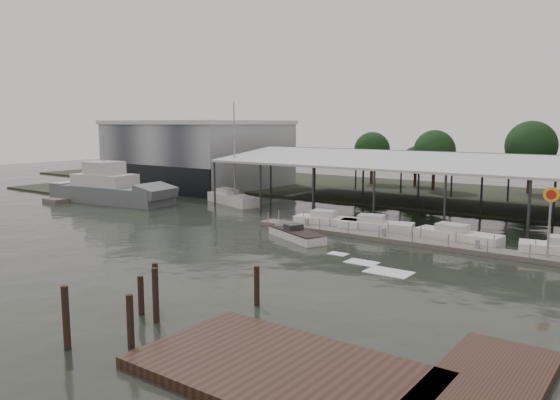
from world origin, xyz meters
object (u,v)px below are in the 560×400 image
Objects in this scene: grey_trawler at (112,190)px; speedboat_underway at (293,233)px; shell_fuel_sign at (550,209)px; white_sailboat at (233,199)px.

speedboat_underway is at bearing -15.36° from grey_trawler.
speedboat_underway is (31.40, -4.29, -1.19)m from grey_trawler.
shell_fuel_sign is 38.88m from white_sailboat.
white_sailboat reaches higher than shell_fuel_sign.
shell_fuel_sign is at bearing -8.01° from grey_trawler.
shell_fuel_sign is at bearing 6.28° from white_sailboat.
shell_fuel_sign is 20.57m from speedboat_underway.
shell_fuel_sign is 0.32× the size of speedboat_underway.
shell_fuel_sign is at bearing -144.14° from speedboat_underway.
grey_trawler is (-51.28, 0.39, -2.35)m from shell_fuel_sign.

